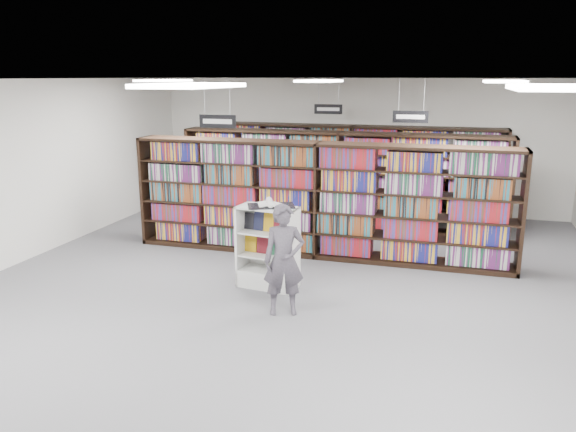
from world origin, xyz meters
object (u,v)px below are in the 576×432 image
(endcap_display, at_px, (269,259))
(open_book, at_px, (271,204))
(shopper, at_px, (284,260))
(bookshelf_row_near, at_px, (318,200))

(endcap_display, relative_size, open_book, 1.59)
(endcap_display, bearing_deg, shopper, -52.97)
(bookshelf_row_near, distance_m, endcap_display, 1.89)
(open_book, distance_m, shopper, 1.21)
(bookshelf_row_near, height_order, shopper, bookshelf_row_near)
(bookshelf_row_near, xyz_separation_m, endcap_display, (-0.37, -1.75, -0.60))
(shopper, bearing_deg, bookshelf_row_near, 72.54)
(endcap_display, relative_size, shopper, 0.83)
(bookshelf_row_near, height_order, endcap_display, bookshelf_row_near)
(bookshelf_row_near, relative_size, open_book, 8.60)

